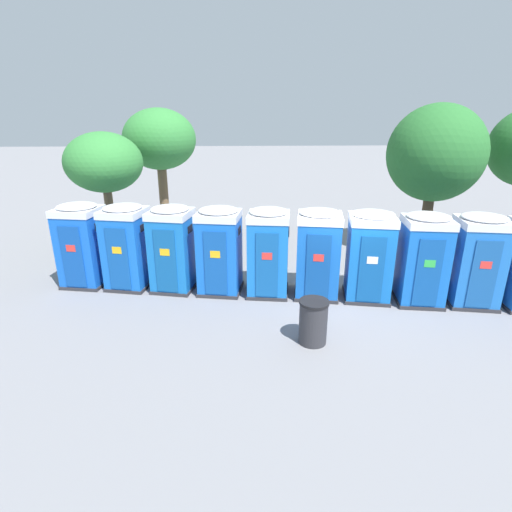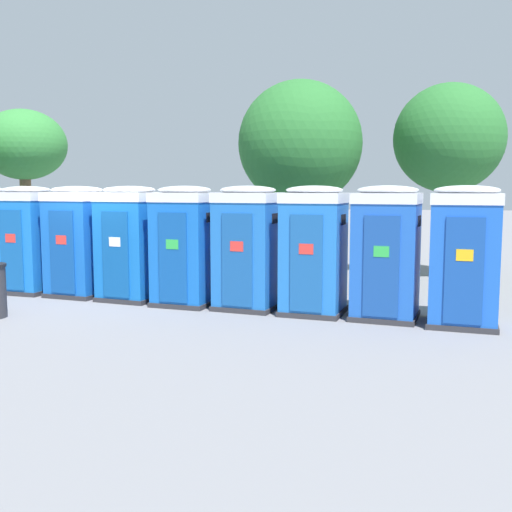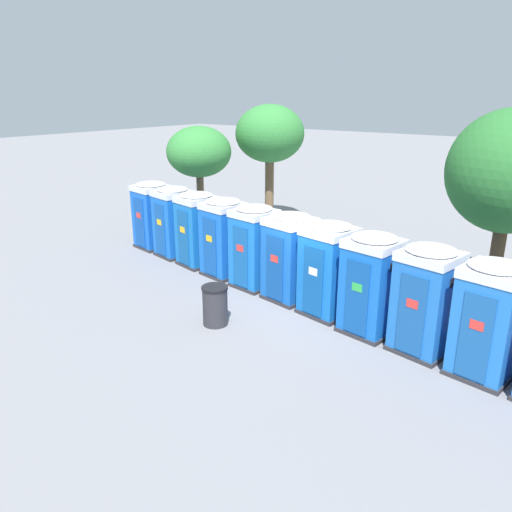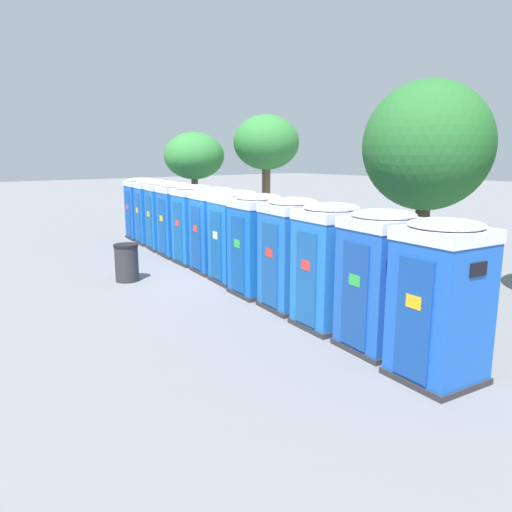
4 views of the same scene
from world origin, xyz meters
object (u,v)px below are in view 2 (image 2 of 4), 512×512
portapotty_4 (28,239)px  street_tree_1 (449,139)px  portapotty_10 (386,252)px  street_tree_3 (300,144)px  portapotty_9 (314,250)px  street_tree_0 (24,146)px  portapotty_8 (248,247)px  portapotty_6 (130,243)px  portapotty_11 (464,256)px  portapotty_7 (185,245)px  portapotty_5 (78,241)px

portapotty_4 → street_tree_1: (10.04, 4.09, 2.53)m
portapotty_10 → street_tree_3: bearing=115.1°
portapotty_9 → street_tree_1: street_tree_1 is taller
portapotty_10 → street_tree_3: street_tree_3 is taller
street_tree_0 → portapotty_8: bearing=-37.7°
portapotty_6 → portapotty_11: 7.04m
portapotty_8 → street_tree_0: 12.40m
portapotty_7 → portapotty_10: bearing=-8.5°
portapotty_9 → portapotty_4: bearing=170.2°
portapotty_10 → portapotty_9: bearing=171.9°
portapotty_5 → portapotty_9: same height
portapotty_5 → portapotty_7: same height
portapotty_5 → portapotty_4: bearing=171.9°
portapotty_10 → street_tree_1: 6.28m
portapotty_6 → portapotty_10: size_ratio=1.00×
portapotty_4 → portapotty_11: (9.70, -1.74, -0.00)m
portapotty_10 → street_tree_0: size_ratio=0.48×
portapotty_6 → portapotty_9: bearing=-10.2°
portapotty_9 → portapotty_10: size_ratio=1.00×
portapotty_8 → street_tree_3: 4.93m
portapotty_8 → street_tree_0: bearing=142.3°
portapotty_10 → street_tree_0: (-12.35, 7.86, 2.68)m
portapotty_5 → portapotty_6: (1.38, -0.25, -0.00)m
portapotty_4 → portapotty_7: bearing=-10.5°
portapotty_5 → portapotty_7: 2.82m
portapotty_8 → portapotty_10: same height
portapotty_4 → portapotty_8: same height
street_tree_0 → street_tree_1: bearing=-9.6°
portapotty_8 → portapotty_9: 1.41m
portapotty_6 → street_tree_3: street_tree_3 is taller
portapotty_7 → portapotty_11: (5.55, -0.97, -0.00)m
portapotty_5 → portapotty_11: (8.30, -1.54, 0.00)m
portapotty_9 → street_tree_3: street_tree_3 is taller
portapotty_8 → portapotty_6: bearing=170.1°
portapotty_8 → street_tree_3: street_tree_3 is taller
portapotty_8 → street_tree_1: 7.20m
portapotty_10 → portapotty_8: bearing=170.5°
portapotty_4 → street_tree_1: size_ratio=0.48×
portapotty_10 → portapotty_11: (1.37, -0.34, 0.00)m
portapotty_5 → portapotty_10: size_ratio=1.00×
portapotty_5 → street_tree_3: bearing=36.9°
portapotty_10 → street_tree_0: 14.89m
portapotty_11 → portapotty_7: bearing=170.1°
portapotty_4 → street_tree_0: (-4.03, 6.47, 2.68)m
portapotty_8 → portapotty_10: bearing=-9.5°
portapotty_9 → street_tree_1: bearing=59.5°
portapotty_11 → street_tree_1: 6.36m
street_tree_1 → portapotty_5: bearing=-153.7°
street_tree_3 → portapotty_9: bearing=-79.7°
portapotty_7 → street_tree_0: bearing=138.5°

